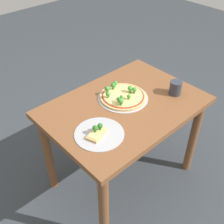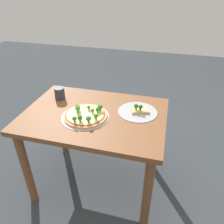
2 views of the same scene
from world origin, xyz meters
name	(u,v)px [view 2 (image 2 of 2)]	position (x,y,z in m)	size (l,w,h in m)	color
ground_plane	(98,181)	(0.00, 0.00, 0.00)	(8.00, 8.00, 0.00)	#33383D
dining_table	(95,127)	(0.00, 0.00, 0.59)	(1.00, 0.70, 0.70)	brown
pizza_tray_whole	(86,115)	(0.04, 0.06, 0.72)	(0.33, 0.33, 0.07)	#A3A3A8
pizza_tray_slice	(138,111)	(-0.30, -0.10, 0.71)	(0.28, 0.28, 0.07)	#A3A3A8
drinking_cup	(60,93)	(0.33, -0.14, 0.75)	(0.08, 0.08, 0.09)	#2D333D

